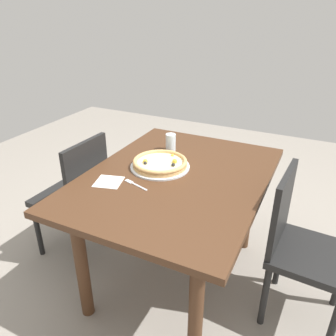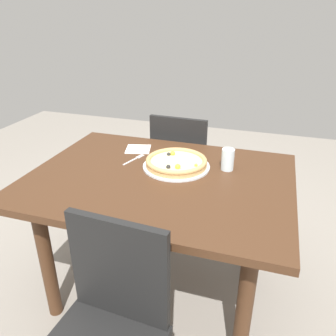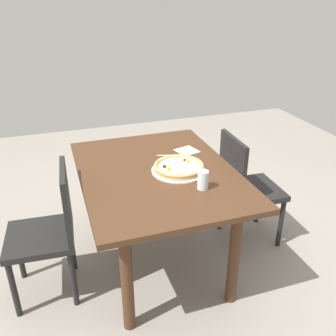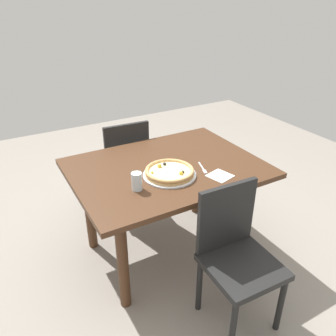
{
  "view_description": "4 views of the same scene",
  "coord_description": "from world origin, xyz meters",
  "px_view_note": "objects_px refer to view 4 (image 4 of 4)",
  "views": [
    {
      "loc": [
        -1.5,
        -0.68,
        1.6
      ],
      "look_at": [
        0.02,
        0.06,
        0.76
      ],
      "focal_mm": 35.41,
      "sensor_mm": 36.0,
      "label": 1
    },
    {
      "loc": [
        0.49,
        -1.4,
        1.49
      ],
      "look_at": [
        0.02,
        0.06,
        0.76
      ],
      "focal_mm": 36.12,
      "sensor_mm": 36.0,
      "label": 2
    },
    {
      "loc": [
        2.02,
        -0.6,
        1.79
      ],
      "look_at": [
        0.02,
        0.06,
        0.76
      ],
      "focal_mm": 39.38,
      "sensor_mm": 36.0,
      "label": 3
    },
    {
      "loc": [
        1.01,
        1.82,
        1.82
      ],
      "look_at": [
        0.02,
        0.06,
        0.76
      ],
      "focal_mm": 36.49,
      "sensor_mm": 36.0,
      "label": 4
    }
  ],
  "objects_px": {
    "drinking_glass": "(137,181)",
    "pizza": "(170,171)",
    "chair_far": "(236,253)",
    "fork": "(203,169)",
    "plate": "(170,175)",
    "dining_table": "(167,179)",
    "chair_near": "(124,162)",
    "napkin": "(220,176)"
  },
  "relations": [
    {
      "from": "drinking_glass",
      "to": "pizza",
      "type": "bearing_deg",
      "value": -168.24
    },
    {
      "from": "chair_far",
      "to": "fork",
      "type": "bearing_deg",
      "value": -101.16
    },
    {
      "from": "chair_far",
      "to": "plate",
      "type": "xyz_separation_m",
      "value": [
        0.12,
        -0.57,
        0.27
      ]
    },
    {
      "from": "dining_table",
      "to": "chair_far",
      "type": "distance_m",
      "value": 0.72
    },
    {
      "from": "plate",
      "to": "drinking_glass",
      "type": "relative_size",
      "value": 3.12
    },
    {
      "from": "chair_near",
      "to": "plate",
      "type": "relative_size",
      "value": 2.47
    },
    {
      "from": "chair_far",
      "to": "fork",
      "type": "xyz_separation_m",
      "value": [
        -0.13,
        -0.54,
        0.27
      ]
    },
    {
      "from": "fork",
      "to": "drinking_glass",
      "type": "xyz_separation_m",
      "value": [
        0.5,
        0.02,
        0.05
      ]
    },
    {
      "from": "chair_far",
      "to": "drinking_glass",
      "type": "distance_m",
      "value": 0.71
    },
    {
      "from": "dining_table",
      "to": "plate",
      "type": "distance_m",
      "value": 0.18
    },
    {
      "from": "plate",
      "to": "chair_near",
      "type": "bearing_deg",
      "value": -90.69
    },
    {
      "from": "dining_table",
      "to": "chair_near",
      "type": "bearing_deg",
      "value": -86.71
    },
    {
      "from": "pizza",
      "to": "plate",
      "type": "bearing_deg",
      "value": 77.63
    },
    {
      "from": "pizza",
      "to": "drinking_glass",
      "type": "relative_size",
      "value": 2.85
    },
    {
      "from": "dining_table",
      "to": "chair_far",
      "type": "xyz_separation_m",
      "value": [
        -0.07,
        0.7,
        -0.16
      ]
    },
    {
      "from": "plate",
      "to": "fork",
      "type": "height_order",
      "value": "plate"
    },
    {
      "from": "plate",
      "to": "drinking_glass",
      "type": "bearing_deg",
      "value": 11.71
    },
    {
      "from": "pizza",
      "to": "napkin",
      "type": "bearing_deg",
      "value": 149.57
    },
    {
      "from": "drinking_glass",
      "to": "napkin",
      "type": "distance_m",
      "value": 0.55
    },
    {
      "from": "pizza",
      "to": "napkin",
      "type": "distance_m",
      "value": 0.33
    },
    {
      "from": "chair_far",
      "to": "chair_near",
      "type": "bearing_deg",
      "value": -83.55
    },
    {
      "from": "dining_table",
      "to": "pizza",
      "type": "height_order",
      "value": "pizza"
    },
    {
      "from": "dining_table",
      "to": "plate",
      "type": "bearing_deg",
      "value": 68.81
    },
    {
      "from": "plate",
      "to": "napkin",
      "type": "bearing_deg",
      "value": 149.61
    },
    {
      "from": "dining_table",
      "to": "chair_near",
      "type": "relative_size",
      "value": 1.49
    },
    {
      "from": "chair_near",
      "to": "dining_table",
      "type": "bearing_deg",
      "value": -83.03
    },
    {
      "from": "dining_table",
      "to": "fork",
      "type": "distance_m",
      "value": 0.27
    },
    {
      "from": "chair_far",
      "to": "pizza",
      "type": "bearing_deg",
      "value": -76.27
    },
    {
      "from": "plate",
      "to": "fork",
      "type": "bearing_deg",
      "value": 173.25
    },
    {
      "from": "pizza",
      "to": "drinking_glass",
      "type": "xyz_separation_m",
      "value": [
        0.26,
        0.05,
        0.03
      ]
    },
    {
      "from": "chair_near",
      "to": "plate",
      "type": "xyz_separation_m",
      "value": [
        0.01,
        0.83,
        0.27
      ]
    },
    {
      "from": "pizza",
      "to": "fork",
      "type": "distance_m",
      "value": 0.25
    },
    {
      "from": "dining_table",
      "to": "plate",
      "type": "height_order",
      "value": "plate"
    },
    {
      "from": "fork",
      "to": "drinking_glass",
      "type": "relative_size",
      "value": 1.45
    },
    {
      "from": "chair_near",
      "to": "chair_far",
      "type": "bearing_deg",
      "value": -81.9
    },
    {
      "from": "chair_near",
      "to": "drinking_glass",
      "type": "bearing_deg",
      "value": -103.18
    },
    {
      "from": "napkin",
      "to": "chair_far",
      "type": "bearing_deg",
      "value": 67.63
    },
    {
      "from": "chair_far",
      "to": "pizza",
      "type": "height_order",
      "value": "chair_far"
    },
    {
      "from": "plate",
      "to": "napkin",
      "type": "height_order",
      "value": "plate"
    },
    {
      "from": "pizza",
      "to": "drinking_glass",
      "type": "bearing_deg",
      "value": 11.76
    },
    {
      "from": "fork",
      "to": "napkin",
      "type": "bearing_deg",
      "value": 33.39
    },
    {
      "from": "dining_table",
      "to": "pizza",
      "type": "bearing_deg",
      "value": 68.8
    }
  ]
}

